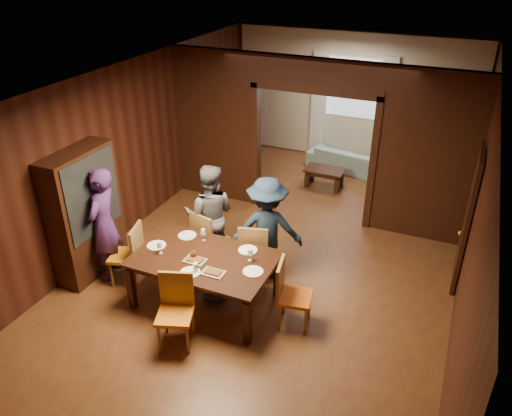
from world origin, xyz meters
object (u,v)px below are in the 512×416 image
at_px(chair_far_l, 211,238).
at_px(coffee_table, 324,178).
at_px(person_navy, 267,229).
at_px(dining_table, 205,280).
at_px(chair_far_r, 255,249).
at_px(chair_left, 125,254).
at_px(hutch, 85,214).
at_px(person_purple, 104,224).
at_px(sofa, 347,159).
at_px(chair_right, 295,295).
at_px(person_grey, 210,215).
at_px(chair_near, 175,313).

bearing_deg(chair_far_l, coffee_table, -89.18).
distance_m(person_navy, chair_far_l, 0.98).
bearing_deg(coffee_table, chair_far_l, -103.65).
xyz_separation_m(dining_table, chair_far_r, (0.39, 0.85, 0.10)).
height_order(person_navy, chair_left, person_navy).
distance_m(chair_far_r, hutch, 2.59).
xyz_separation_m(person_navy, hutch, (-2.54, -0.96, 0.18)).
bearing_deg(person_purple, chair_left, 71.89).
relative_size(sofa, chair_left, 1.77).
xyz_separation_m(chair_right, chair_far_r, (-0.92, 0.79, 0.00)).
distance_m(dining_table, chair_right, 1.32).
bearing_deg(chair_far_l, person_grey, -45.50).
relative_size(chair_far_l, chair_far_r, 1.00).
relative_size(sofa, hutch, 0.86).
height_order(person_purple, chair_far_r, person_purple).
relative_size(person_purple, person_navy, 1.09).
distance_m(person_grey, person_navy, 0.97).
height_order(sofa, chair_far_r, chair_far_r).
bearing_deg(chair_left, person_purple, -111.25).
bearing_deg(hutch, sofa, 63.56).
bearing_deg(person_purple, sofa, 144.50).
xyz_separation_m(person_grey, person_navy, (0.97, -0.00, -0.01)).
xyz_separation_m(sofa, chair_far_r, (-0.27, -4.50, 0.23)).
bearing_deg(chair_near, person_grey, 85.10).
bearing_deg(person_purple, chair_far_r, 100.33).
xyz_separation_m(person_navy, sofa, (0.12, 4.39, -0.57)).
distance_m(person_navy, hutch, 2.72).
bearing_deg(sofa, person_purple, 76.35).
bearing_deg(chair_near, chair_right, 17.37).
relative_size(dining_table, hutch, 0.97).
bearing_deg(dining_table, coffee_table, 83.99).
bearing_deg(hutch, chair_far_r, 19.47).
distance_m(dining_table, chair_far_l, 0.97).
relative_size(sofa, chair_far_l, 1.77).
distance_m(chair_left, chair_far_l, 1.32).
distance_m(chair_far_r, chair_near, 1.76).
distance_m(coffee_table, chair_far_l, 3.54).
xyz_separation_m(chair_right, chair_near, (-1.26, -0.94, 0.00)).
relative_size(sofa, chair_right, 1.77).
xyz_separation_m(chair_right, chair_far_l, (-1.69, 0.82, 0.00)).
distance_m(coffee_table, chair_right, 4.35).
height_order(person_grey, chair_far_r, person_grey).
height_order(person_purple, chair_near, person_purple).
height_order(chair_right, chair_near, same).
relative_size(person_grey, dining_table, 0.86).
relative_size(person_grey, chair_right, 1.72).
bearing_deg(sofa, chair_far_r, 96.50).
relative_size(person_navy, chair_right, 1.69).
distance_m(sofa, chair_right, 5.34).
height_order(chair_near, hutch, hutch).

